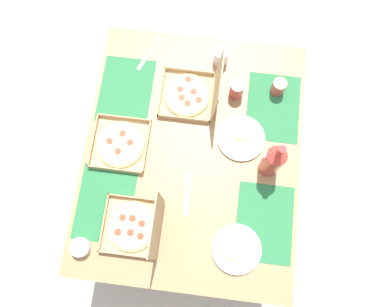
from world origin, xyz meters
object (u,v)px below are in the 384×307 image
cup_spare (221,56)px  cup_clear_right (278,87)px  pizza_box_edge_far (137,226)px  plate_near_right (241,138)px  plate_far_right (236,249)px  condiment_bowl (80,247)px  soda_bottle (273,161)px  pizza_box_center (193,93)px  cup_dark (237,89)px  pizza_box_corner_right (120,144)px

cup_spare → cup_clear_right: bearing=66.4°
pizza_box_edge_far → plate_near_right: bearing=138.5°
plate_far_right → condiment_bowl: bearing=-83.6°
condiment_bowl → soda_bottle: bearing=120.5°
pizza_box_center → soda_bottle: 0.51m
cup_clear_right → pizza_box_center: bearing=-78.5°
plate_far_right → cup_spare: size_ratio=2.42×
plate_near_right → cup_spare: (-0.40, -0.14, 0.04)m
cup_dark → condiment_bowl: (0.83, -0.62, -0.03)m
pizza_box_corner_right → cup_dark: 0.63m
pizza_box_edge_far → soda_bottle: 0.67m
pizza_box_center → cup_clear_right: pizza_box_center is taller
pizza_box_edge_far → cup_spare: bearing=162.3°
pizza_box_edge_far → plate_far_right: (0.04, 0.45, -0.04)m
pizza_box_center → soda_bottle: bearing=51.3°
soda_bottle → cup_clear_right: size_ratio=3.63×
pizza_box_edge_far → cup_clear_right: 0.95m
plate_far_right → cup_clear_right: 0.81m
pizza_box_center → plate_near_right: (0.19, 0.26, -0.04)m
plate_far_right → condiment_bowl: condiment_bowl is taller
pizza_box_edge_far → soda_bottle: bearing=122.0°
pizza_box_center → plate_far_right: (0.71, 0.28, -0.04)m
pizza_box_center → pizza_box_edge_far: bearing=-14.2°
pizza_box_center → plate_near_right: size_ratio=1.29×
plate_near_right → cup_spare: bearing=-160.3°
plate_far_right → soda_bottle: (-0.40, 0.11, 0.12)m
cup_clear_right → cup_spare: 0.33m
condiment_bowl → cup_spare: bearing=152.5°
cup_spare → soda_bottle: bearing=28.0°
soda_bottle → plate_far_right: bearing=-16.0°
pizza_box_corner_right → pizza_box_edge_far: 0.41m
soda_bottle → cup_dark: soda_bottle is taller
pizza_box_edge_far → condiment_bowl: size_ratio=3.43×
pizza_box_edge_far → soda_bottle: size_ratio=0.92×
plate_far_right → cup_dark: cup_dark is taller
pizza_box_corner_right → cup_clear_right: 0.82m
plate_near_right → cup_clear_right: (-0.27, 0.16, 0.03)m
cup_spare → condiment_bowl: size_ratio=1.07×
pizza_box_center → pizza_box_edge_far: (0.67, -0.17, 0.00)m
pizza_box_center → condiment_bowl: size_ratio=3.42×
pizza_box_corner_right → cup_spare: size_ratio=2.87×
plate_far_right → cup_dark: 0.76m
pizza_box_center → cup_spare: 0.24m
pizza_box_edge_far → cup_dark: pizza_box_edge_far is taller
plate_near_right → soda_bottle: 0.23m
soda_bottle → cup_clear_right: 0.41m
plate_near_right → condiment_bowl: (0.60, -0.67, 0.01)m
plate_far_right → cup_dark: (-0.76, -0.07, 0.04)m
pizza_box_corner_right → plate_near_right: bearing=100.2°
plate_far_right → plate_near_right: size_ratio=0.97×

